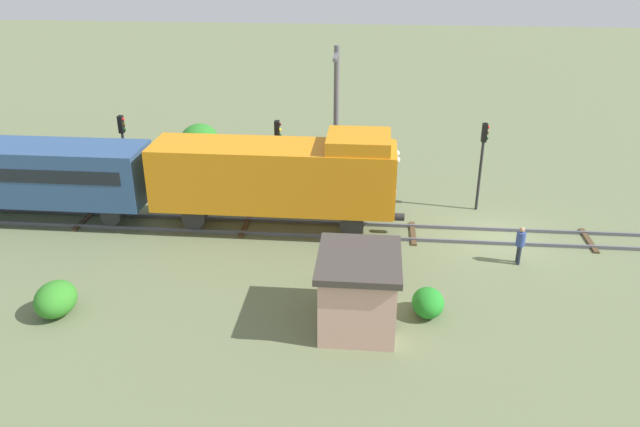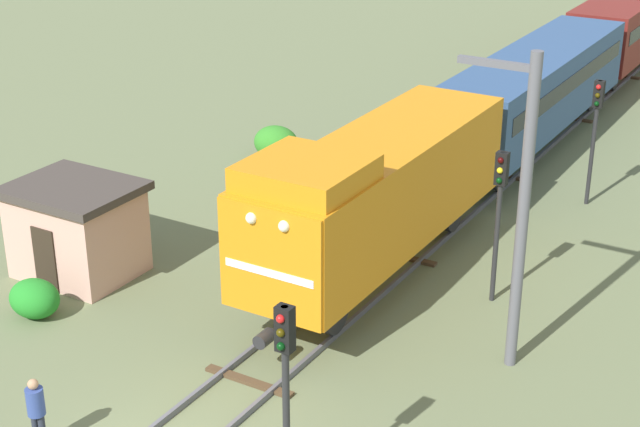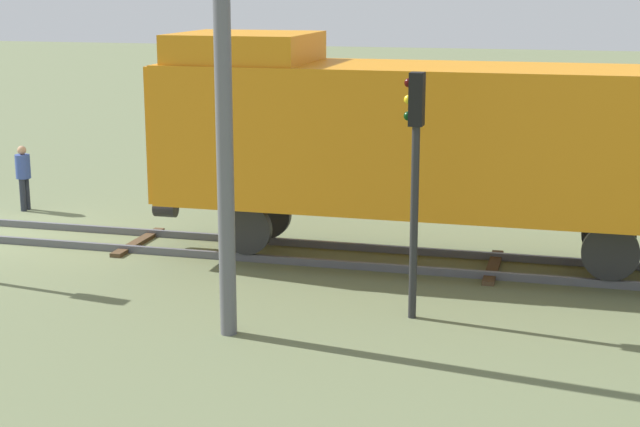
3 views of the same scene
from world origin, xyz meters
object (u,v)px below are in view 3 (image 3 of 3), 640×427
object	(u,v)px
traffic_signal_mid	(415,150)
catenary_mast	(225,88)
worker_near_track	(23,173)
locomotive	(416,133)
relay_hut	(321,138)

from	to	relation	value
traffic_signal_mid	catenary_mast	bearing A→B (deg)	-61.63
traffic_signal_mid	worker_near_track	xyz separation A→B (m)	(-5.80, -11.15, -2.00)
locomotive	relay_hut	bearing A→B (deg)	-151.93
locomotive	worker_near_track	world-z (taller)	locomotive
locomotive	relay_hut	distance (m)	8.61
worker_near_track	catenary_mast	world-z (taller)	catenary_mast
worker_near_track	catenary_mast	bearing A→B (deg)	-107.44
locomotive	worker_near_track	xyz separation A→B (m)	(-2.40, -10.63, -1.78)
traffic_signal_mid	worker_near_track	bearing A→B (deg)	-117.48
catenary_mast	relay_hut	world-z (taller)	catenary_mast
traffic_signal_mid	worker_near_track	world-z (taller)	traffic_signal_mid
locomotive	traffic_signal_mid	bearing A→B (deg)	8.79
locomotive	relay_hut	world-z (taller)	locomotive
locomotive	traffic_signal_mid	size ratio (longest dim) A/B	2.69
relay_hut	locomotive	bearing A→B (deg)	28.07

